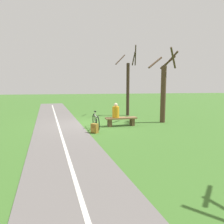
{
  "coord_description": "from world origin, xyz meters",
  "views": [
    {
      "loc": [
        0.91,
        11.48,
        2.19
      ],
      "look_at": [
        -1.0,
        1.84,
        0.91
      ],
      "focal_mm": 33.43,
      "sensor_mm": 36.0,
      "label": 1
    }
  ],
  "objects_px": {
    "bicycle": "(96,122)",
    "person_seated": "(116,111)",
    "backpack": "(94,128)",
    "bench": "(121,120)",
    "tree_by_path": "(128,86)",
    "tree_far_right": "(164,89)"
  },
  "relations": [
    {
      "from": "bicycle",
      "to": "backpack",
      "type": "distance_m",
      "value": 0.88
    },
    {
      "from": "person_seated",
      "to": "backpack",
      "type": "height_order",
      "value": "person_seated"
    },
    {
      "from": "bicycle",
      "to": "tree_far_right",
      "type": "relative_size",
      "value": 0.4
    },
    {
      "from": "bicycle",
      "to": "backpack",
      "type": "relative_size",
      "value": 3.94
    },
    {
      "from": "bench",
      "to": "tree_by_path",
      "type": "height_order",
      "value": "tree_by_path"
    },
    {
      "from": "bench",
      "to": "person_seated",
      "type": "height_order",
      "value": "person_seated"
    },
    {
      "from": "bench",
      "to": "backpack",
      "type": "xyz_separation_m",
      "value": [
        1.59,
        1.39,
        -0.11
      ]
    },
    {
      "from": "person_seated",
      "to": "backpack",
      "type": "xyz_separation_m",
      "value": [
        1.3,
        1.38,
        -0.58
      ]
    },
    {
      "from": "bench",
      "to": "tree_far_right",
      "type": "distance_m",
      "value": 3.21
    },
    {
      "from": "tree_far_right",
      "to": "tree_by_path",
      "type": "bearing_deg",
      "value": -67.34
    },
    {
      "from": "backpack",
      "to": "tree_far_right",
      "type": "relative_size",
      "value": 0.1
    },
    {
      "from": "person_seated",
      "to": "tree_far_right",
      "type": "bearing_deg",
      "value": -170.99
    },
    {
      "from": "bench",
      "to": "person_seated",
      "type": "relative_size",
      "value": 2.19
    },
    {
      "from": "bicycle",
      "to": "person_seated",
      "type": "bearing_deg",
      "value": 111.32
    },
    {
      "from": "bench",
      "to": "tree_far_right",
      "type": "xyz_separation_m",
      "value": [
        -2.69,
        -0.61,
        1.64
      ]
    },
    {
      "from": "backpack",
      "to": "tree_far_right",
      "type": "xyz_separation_m",
      "value": [
        -4.28,
        -2.0,
        1.74
      ]
    },
    {
      "from": "bench",
      "to": "backpack",
      "type": "bearing_deg",
      "value": 38.52
    },
    {
      "from": "bench",
      "to": "backpack",
      "type": "relative_size",
      "value": 3.93
    },
    {
      "from": "tree_far_right",
      "to": "backpack",
      "type": "bearing_deg",
      "value": 25.05
    },
    {
      "from": "backpack",
      "to": "tree_by_path",
      "type": "distance_m",
      "value": 6.2
    },
    {
      "from": "bench",
      "to": "bicycle",
      "type": "xyz_separation_m",
      "value": [
        1.43,
        0.55,
        0.06
      ]
    },
    {
      "from": "bench",
      "to": "tree_by_path",
      "type": "relative_size",
      "value": 0.35
    }
  ]
}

